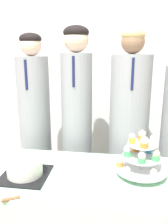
% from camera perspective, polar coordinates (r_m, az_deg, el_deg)
% --- Properties ---
extents(wall_back, '(9.00, 0.06, 2.70)m').
position_cam_1_polar(wall_back, '(2.34, 5.09, 12.45)').
color(wall_back, silver).
rests_on(wall_back, ground_plane).
extents(round_cake, '(0.27, 0.27, 0.13)m').
position_cam_1_polar(round_cake, '(1.44, -14.08, -12.41)').
color(round_cake, black).
rests_on(round_cake, table).
extents(cake_knife, '(0.28, 0.15, 0.01)m').
position_cam_1_polar(cake_knife, '(1.29, -14.61, -19.17)').
color(cake_knife, silver).
rests_on(cake_knife, table).
extents(cupcake_stand, '(0.30, 0.30, 0.26)m').
position_cam_1_polar(cupcake_stand, '(1.42, 13.64, -10.14)').
color(cupcake_stand, silver).
rests_on(cupcake_stand, table).
extents(student_0, '(0.26, 0.26, 1.57)m').
position_cam_1_polar(student_0, '(2.03, -11.57, -5.33)').
color(student_0, '#939399').
rests_on(student_0, ground_plane).
extents(student_1, '(0.24, 0.25, 1.62)m').
position_cam_1_polar(student_1, '(1.93, -1.72, -4.65)').
color(student_1, '#939399').
rests_on(student_1, ground_plane).
extents(student_2, '(0.30, 0.31, 1.59)m').
position_cam_1_polar(student_2, '(1.93, 10.55, -6.53)').
color(student_2, '#939399').
rests_on(student_2, ground_plane).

